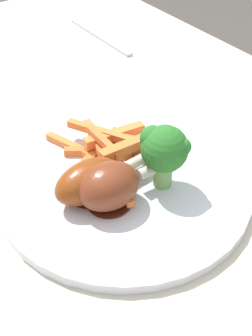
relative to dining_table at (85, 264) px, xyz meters
The scene contains 7 objects.
dining_table is the anchor object (origin of this frame).
dinner_plate 0.12m from the dining_table, 92.84° to the right, with size 0.28×0.28×0.01m, color silver.
broccoli_floret_front 0.18m from the dining_table, 106.51° to the right, with size 0.05×0.05×0.07m.
carrot_fries_pile 0.15m from the dining_table, 54.86° to the right, with size 0.16×0.12×0.04m.
chicken_drumstick_near 0.13m from the dining_table, 125.56° to the right, with size 0.05×0.11×0.05m.
chicken_drumstick_far 0.13m from the dining_table, 101.16° to the right, with size 0.05×0.14×0.04m.
fork 0.45m from the dining_table, 34.41° to the right, with size 0.19×0.01×0.01m, color silver.
Camera 1 is at (-0.30, 0.14, 1.08)m, focal length 46.72 mm.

